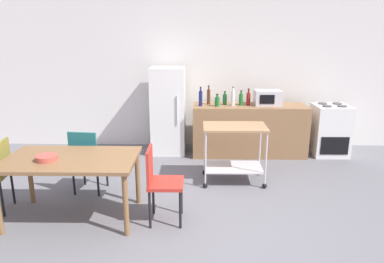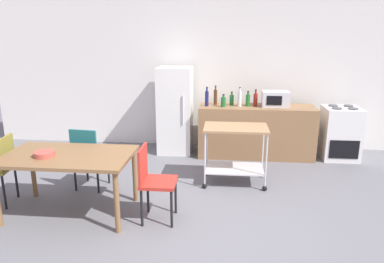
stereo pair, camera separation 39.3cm
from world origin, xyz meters
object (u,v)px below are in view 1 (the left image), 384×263
bottle_wine (209,96)px  bottle_hot_sauce (241,99)px  dining_table (71,164)px  bottle_olive_oil (217,101)px  fruit_bowl (46,158)px  kitchen_cart (234,144)px  bottle_sparkling_water (233,98)px  chair_red (160,179)px  microwave (268,98)px  refrigerator (168,111)px  stove_oven (330,130)px  bottle_vinegar (225,99)px  bottle_soda (201,98)px  bottle_soy_sauce (248,99)px  chair_teal (87,157)px

bottle_wine → bottle_hot_sauce: bearing=-8.9°
dining_table → bottle_olive_oil: bearing=51.9°
bottle_olive_oil → fruit_bowl: 3.13m
kitchen_cart → bottle_wine: bottle_wine is taller
bottle_wine → bottle_sparkling_water: size_ratio=1.02×
dining_table → bottle_hot_sauce: (2.21, 2.37, 0.34)m
bottle_wine → bottle_olive_oil: (0.14, -0.18, -0.05)m
chair_red → fruit_bowl: size_ratio=3.77×
bottle_olive_oil → microwave: 0.90m
refrigerator → chair_red: bearing=-87.6°
stove_oven → microwave: bearing=179.2°
refrigerator → bottle_vinegar: bearing=-2.3°
bottle_soda → bottle_soy_sauce: bottle_soda is taller
chair_teal → stove_oven: (3.86, 1.70, -0.07)m
chair_teal → refrigerator: size_ratio=0.57×
stove_oven → bottle_soda: bearing=-177.7°
refrigerator → bottle_soy_sauce: (1.42, -0.09, 0.24)m
refrigerator → bottle_wine: refrigerator is taller
kitchen_cart → bottle_soy_sauce: bottle_soy_sauce is taller
bottle_sparkling_water → microwave: (0.62, 0.06, -0.01)m
bottle_sparkling_water → bottle_soy_sauce: bottle_sparkling_water is taller
bottle_sparkling_water → bottle_hot_sauce: size_ratio=1.26×
stove_oven → kitchen_cart: 2.24m
dining_table → bottle_olive_oil: bottle_olive_oil is taller
dining_table → kitchen_cart: size_ratio=1.65×
bottle_hot_sauce → microwave: (0.47, 0.04, 0.02)m
chair_teal → refrigerator: bearing=-112.1°
fruit_bowl → stove_oven: bearing=31.5°
refrigerator → microwave: bearing=-2.1°
bottle_wine → bottle_vinegar: bottle_wine is taller
chair_teal → bottle_soda: bearing=-127.5°
bottle_soda → bottle_hot_sauce: 0.71m
chair_red → fruit_bowl: (-1.26, -0.03, 0.26)m
bottle_wine → fruit_bowl: bearing=-126.3°
dining_table → bottle_olive_oil: (1.79, 2.28, 0.32)m
bottle_hot_sauce → bottle_soda: bearing=-174.2°
stove_oven → bottle_sparkling_water: 1.85m
refrigerator → dining_table: bearing=-110.4°
bottle_wine → chair_teal: bearing=-133.6°
dining_table → chair_teal: (-0.04, 0.70, -0.15)m
stove_oven → bottle_soy_sauce: bottle_soy_sauce is taller
bottle_vinegar → fruit_bowl: bottle_vinegar is taller
bottle_soy_sauce → bottle_wine: bearing=173.8°
chair_red → bottle_vinegar: 2.70m
stove_oven → microwave: (-1.14, 0.02, 0.58)m
chair_red → refrigerator: (-0.11, 2.54, 0.26)m
kitchen_cart → fruit_bowl: size_ratio=3.86×
chair_red → bottle_sparkling_water: size_ratio=2.69×
bottle_soda → bottle_sparkling_water: (0.57, 0.05, -0.00)m
chair_teal → bottle_sparkling_water: size_ratio=2.69×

